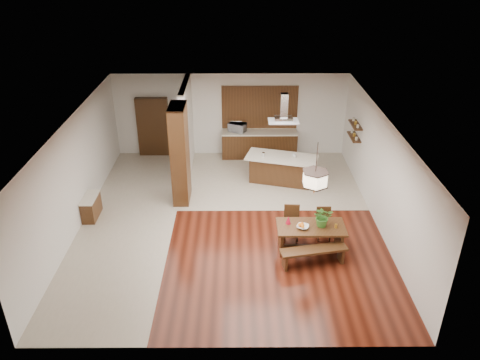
{
  "coord_description": "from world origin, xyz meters",
  "views": [
    {
      "loc": [
        0.24,
        -10.91,
        6.93
      ],
      "look_at": [
        0.3,
        0.0,
        1.25
      ],
      "focal_mm": 35.0,
      "sensor_mm": 36.0,
      "label": 1
    }
  ],
  "objects_px": {
    "dining_table": "(311,232)",
    "foliage_plant": "(323,217)",
    "dining_chair_left": "(291,223)",
    "microwave": "(237,127)",
    "dining_chair_right": "(324,224)",
    "pendant_lantern": "(316,169)",
    "range_hood": "(284,108)",
    "island_cup": "(294,156)",
    "kitchen_island": "(281,169)",
    "fruit_bowl": "(303,227)",
    "hallway_console": "(91,207)",
    "dining_bench": "(313,257)"
  },
  "relations": [
    {
      "from": "pendant_lantern",
      "to": "dining_chair_left",
      "type": "bearing_deg",
      "value": 129.1
    },
    {
      "from": "hallway_console",
      "to": "dining_bench",
      "type": "height_order",
      "value": "hallway_console"
    },
    {
      "from": "dining_bench",
      "to": "dining_chair_left",
      "type": "bearing_deg",
      "value": 110.37
    },
    {
      "from": "pendant_lantern",
      "to": "microwave",
      "type": "relative_size",
      "value": 2.32
    },
    {
      "from": "microwave",
      "to": "dining_chair_left",
      "type": "bearing_deg",
      "value": -49.77
    },
    {
      "from": "dining_chair_left",
      "to": "dining_chair_right",
      "type": "bearing_deg",
      "value": 3.98
    },
    {
      "from": "fruit_bowl",
      "to": "dining_table",
      "type": "bearing_deg",
      "value": 21.18
    },
    {
      "from": "pendant_lantern",
      "to": "dining_bench",
      "type": "bearing_deg",
      "value": -90.19
    },
    {
      "from": "hallway_console",
      "to": "dining_table",
      "type": "height_order",
      "value": "dining_table"
    },
    {
      "from": "dining_bench",
      "to": "foliage_plant",
      "type": "xyz_separation_m",
      "value": [
        0.27,
        0.61,
        0.73
      ]
    },
    {
      "from": "foliage_plant",
      "to": "pendant_lantern",
      "type": "bearing_deg",
      "value": -177.37
    },
    {
      "from": "hallway_console",
      "to": "dining_chair_left",
      "type": "xyz_separation_m",
      "value": [
        5.42,
        -1.06,
        0.13
      ]
    },
    {
      "from": "hallway_console",
      "to": "pendant_lantern",
      "type": "relative_size",
      "value": 0.67
    },
    {
      "from": "pendant_lantern",
      "to": "fruit_bowl",
      "type": "bearing_deg",
      "value": -158.82
    },
    {
      "from": "dining_chair_left",
      "to": "microwave",
      "type": "relative_size",
      "value": 1.58
    },
    {
      "from": "pendant_lantern",
      "to": "foliage_plant",
      "type": "relative_size",
      "value": 2.53
    },
    {
      "from": "dining_bench",
      "to": "range_hood",
      "type": "bearing_deg",
      "value": 95.56
    },
    {
      "from": "dining_table",
      "to": "microwave",
      "type": "xyz_separation_m",
      "value": [
        -1.8,
        5.58,
        0.6
      ]
    },
    {
      "from": "dining_bench",
      "to": "kitchen_island",
      "type": "distance_m",
      "value": 4.26
    },
    {
      "from": "kitchen_island",
      "to": "island_cup",
      "type": "relative_size",
      "value": 17.88
    },
    {
      "from": "hallway_console",
      "to": "foliage_plant",
      "type": "xyz_separation_m",
      "value": [
        6.1,
        -1.55,
        0.64
      ]
    },
    {
      "from": "range_hood",
      "to": "microwave",
      "type": "relative_size",
      "value": 1.59
    },
    {
      "from": "fruit_bowl",
      "to": "kitchen_island",
      "type": "relative_size",
      "value": 0.12
    },
    {
      "from": "kitchen_island",
      "to": "microwave",
      "type": "height_order",
      "value": "microwave"
    },
    {
      "from": "foliage_plant",
      "to": "range_hood",
      "type": "relative_size",
      "value": 0.58
    },
    {
      "from": "dining_bench",
      "to": "microwave",
      "type": "height_order",
      "value": "microwave"
    },
    {
      "from": "dining_table",
      "to": "dining_chair_left",
      "type": "distance_m",
      "value": 0.66
    },
    {
      "from": "pendant_lantern",
      "to": "range_hood",
      "type": "distance_m",
      "value": 3.67
    },
    {
      "from": "dining_chair_left",
      "to": "range_hood",
      "type": "height_order",
      "value": "range_hood"
    },
    {
      "from": "kitchen_island",
      "to": "range_hood",
      "type": "bearing_deg",
      "value": 105.62
    },
    {
      "from": "dining_chair_left",
      "to": "dining_table",
      "type": "bearing_deg",
      "value": -46.73
    },
    {
      "from": "island_cup",
      "to": "microwave",
      "type": "distance_m",
      "value": 2.69
    },
    {
      "from": "dining_table",
      "to": "dining_bench",
      "type": "relative_size",
      "value": 1.04
    },
    {
      "from": "dining_chair_left",
      "to": "microwave",
      "type": "height_order",
      "value": "microwave"
    },
    {
      "from": "foliage_plant",
      "to": "island_cup",
      "type": "distance_m",
      "value": 3.55
    },
    {
      "from": "dining_bench",
      "to": "microwave",
      "type": "bearing_deg",
      "value": 106.19
    },
    {
      "from": "kitchen_island",
      "to": "dining_chair_right",
      "type": "bearing_deg",
      "value": -59.49
    },
    {
      "from": "kitchen_island",
      "to": "range_hood",
      "type": "height_order",
      "value": "range_hood"
    },
    {
      "from": "dining_bench",
      "to": "island_cup",
      "type": "height_order",
      "value": "island_cup"
    },
    {
      "from": "dining_table",
      "to": "foliage_plant",
      "type": "relative_size",
      "value": 3.21
    },
    {
      "from": "foliage_plant",
      "to": "island_cup",
      "type": "bearing_deg",
      "value": 94.99
    },
    {
      "from": "dining_chair_right",
      "to": "pendant_lantern",
      "type": "height_order",
      "value": "pendant_lantern"
    },
    {
      "from": "range_hood",
      "to": "fruit_bowl",
      "type": "bearing_deg",
      "value": -86.95
    },
    {
      "from": "fruit_bowl",
      "to": "dining_bench",
      "type": "bearing_deg",
      "value": -67.44
    },
    {
      "from": "dining_table",
      "to": "dining_chair_left",
      "type": "height_order",
      "value": "dining_chair_left"
    },
    {
      "from": "foliage_plant",
      "to": "kitchen_island",
      "type": "relative_size",
      "value": 0.22
    },
    {
      "from": "dining_chair_right",
      "to": "foliage_plant",
      "type": "bearing_deg",
      "value": -107.72
    },
    {
      "from": "dining_chair_right",
      "to": "dining_table",
      "type": "bearing_deg",
      "value": -130.26
    },
    {
      "from": "foliage_plant",
      "to": "microwave",
      "type": "xyz_separation_m",
      "value": [
        -2.06,
        5.57,
        0.16
      ]
    },
    {
      "from": "dining_bench",
      "to": "microwave",
      "type": "distance_m",
      "value": 6.5
    }
  ]
}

